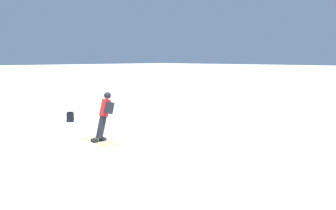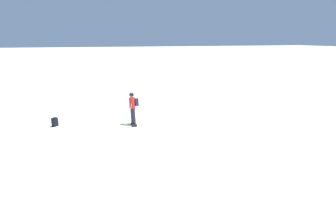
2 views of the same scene
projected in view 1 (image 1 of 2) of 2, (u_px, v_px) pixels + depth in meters
The scene contains 3 objects.
ground_plane at pixel (79, 146), 11.73m from camera, with size 300.00×300.00×0.00m, color white.
skier at pixel (104, 114), 12.34m from camera, with size 1.29×1.78×1.88m.
spare_backpack at pixel (70, 117), 16.09m from camera, with size 0.36×0.37×0.50m.
Camera 1 is at (5.86, 10.30, 3.10)m, focal length 35.00 mm.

